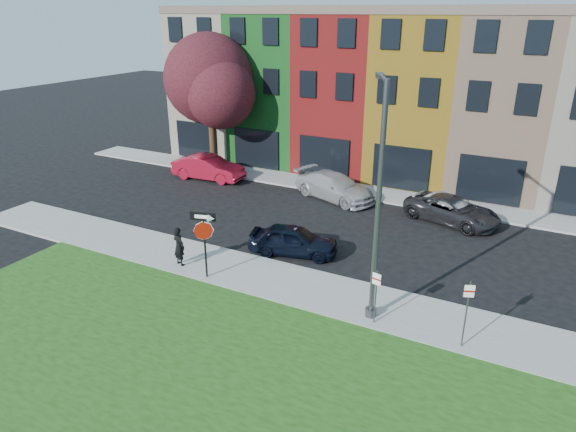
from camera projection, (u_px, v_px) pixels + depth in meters
The scene contains 15 objects.
ground at pixel (266, 328), 17.80m from camera, with size 120.00×120.00×0.00m, color black.
sidewalk_near at pixel (351, 300), 19.38m from camera, with size 40.00×3.00×0.12m, color gray.
sidewalk_far at pixel (346, 189), 31.39m from camera, with size 40.00×2.40×0.12m, color gray.
rowhouse_block at pixel (390, 94), 34.41m from camera, with size 30.00×10.12×10.00m.
stop_sign at pixel (204, 231), 20.21m from camera, with size 1.02×0.34×2.83m.
man at pixel (179, 246), 21.66m from camera, with size 0.71×0.56×1.71m, color black.
sedan_near at pixel (294, 240), 22.95m from camera, with size 4.25×2.52×1.35m, color black.
parked_car_red at pixel (208, 168), 33.09m from camera, with size 4.84×2.02×1.56m, color maroon.
parked_car_silver at pixel (335, 187), 29.68m from camera, with size 5.50×3.61×1.48m, color #A0A0A5.
parked_car_dark at pixel (452, 210), 26.38m from camera, with size 5.31×3.57×1.35m, color black.
parked_car_white at pixel (449, 207), 26.74m from camera, with size 4.40×2.96×1.39m, color silver.
street_lamp at pixel (378, 205), 16.93m from camera, with size 1.27×2.42×8.24m.
parking_sign_a at pixel (376, 291), 17.43m from camera, with size 0.32×0.11×2.00m.
parking_sign_b at pixel (467, 307), 16.09m from camera, with size 0.30×0.15×2.39m.
tree_purple at pixel (211, 81), 33.52m from camera, with size 7.08×6.19×8.87m.
Camera 1 is at (7.66, -12.97, 10.27)m, focal length 32.00 mm.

